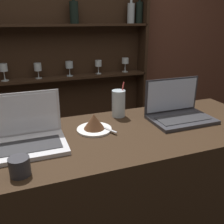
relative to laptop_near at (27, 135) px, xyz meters
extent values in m
cube|color=black|center=(0.39, -0.02, -0.55)|extent=(1.69, 0.59, 1.00)
cube|color=brown|center=(0.39, 1.36, 0.31)|extent=(7.00, 0.06, 2.70)
cube|color=#332114|center=(1.19, 1.24, -0.13)|extent=(0.03, 0.18, 1.84)
cube|color=#332114|center=(0.44, 1.32, -0.13)|extent=(1.52, 0.02, 1.84)
cube|color=#332114|center=(0.44, 1.24, -0.49)|extent=(1.48, 0.18, 0.02)
cube|color=#332114|center=(0.44, 1.24, -0.03)|extent=(1.48, 0.18, 0.02)
cube|color=#332114|center=(0.44, 1.24, 0.43)|extent=(1.48, 0.18, 0.02)
cylinder|color=silver|center=(-0.12, 1.24, -0.02)|extent=(0.06, 0.06, 0.01)
cylinder|color=silver|center=(-0.12, 1.24, 0.02)|extent=(0.01, 0.01, 0.08)
cylinder|color=silver|center=(-0.12, 1.24, 0.09)|extent=(0.07, 0.07, 0.06)
cylinder|color=silver|center=(0.16, 1.24, -0.02)|extent=(0.06, 0.06, 0.01)
cylinder|color=silver|center=(0.16, 1.24, 0.01)|extent=(0.01, 0.01, 0.06)
cylinder|color=silver|center=(0.16, 1.24, 0.08)|extent=(0.06, 0.06, 0.07)
cylinder|color=silver|center=(0.44, 1.24, -0.02)|extent=(0.06, 0.06, 0.01)
cylinder|color=silver|center=(0.44, 1.24, 0.02)|extent=(0.01, 0.01, 0.07)
cylinder|color=silver|center=(0.44, 1.24, 0.08)|extent=(0.07, 0.07, 0.06)
cylinder|color=silver|center=(0.72, 1.24, -0.02)|extent=(0.06, 0.06, 0.01)
cylinder|color=silver|center=(0.72, 1.24, 0.02)|extent=(0.01, 0.01, 0.07)
cylinder|color=silver|center=(0.72, 1.24, 0.08)|extent=(0.06, 0.06, 0.06)
cylinder|color=silver|center=(1.00, 1.24, -0.02)|extent=(0.06, 0.06, 0.01)
cylinder|color=silver|center=(1.00, 1.24, 0.02)|extent=(0.01, 0.01, 0.08)
cylinder|color=silver|center=(1.00, 1.24, 0.09)|extent=(0.07, 0.07, 0.06)
cylinder|color=#B2C1C6|center=(1.05, 1.24, 0.52)|extent=(0.07, 0.07, 0.18)
cylinder|color=#B2C1C6|center=(1.05, 1.24, 0.64)|extent=(0.02, 0.02, 0.06)
cylinder|color=black|center=(1.14, 1.24, 0.53)|extent=(0.07, 0.07, 0.19)
cylinder|color=black|center=(0.51, 1.24, 0.53)|extent=(0.08, 0.08, 0.18)
cube|color=silver|center=(0.00, -0.04, -0.04)|extent=(0.32, 0.23, 0.02)
cube|color=#28282B|center=(0.00, -0.05, -0.03)|extent=(0.27, 0.13, 0.00)
cube|color=silver|center=(0.00, 0.08, 0.07)|extent=(0.32, 0.00, 0.20)
cube|color=white|center=(0.00, 0.07, 0.07)|extent=(0.30, 0.01, 0.18)
cube|color=#333338|center=(0.80, 0.00, -0.04)|extent=(0.34, 0.22, 0.02)
cube|color=#28282B|center=(0.80, -0.02, -0.03)|extent=(0.29, 0.12, 0.00)
cube|color=#333338|center=(0.80, 0.11, 0.07)|extent=(0.34, 0.00, 0.20)
cube|color=silver|center=(0.80, 0.10, 0.07)|extent=(0.31, 0.01, 0.18)
cylinder|color=white|center=(0.32, 0.04, -0.04)|extent=(0.17, 0.17, 0.01)
cone|color=#51301C|center=(0.32, 0.04, 0.00)|extent=(0.10, 0.10, 0.08)
cube|color=#B7B7BC|center=(0.37, 0.03, -0.03)|extent=(0.08, 0.16, 0.00)
cylinder|color=silver|center=(0.50, 0.18, 0.03)|extent=(0.08, 0.08, 0.15)
cylinder|color=#E04C47|center=(0.52, 0.18, 0.05)|extent=(0.04, 0.01, 0.20)
cylinder|color=#2D2D33|center=(-0.04, -0.23, -0.01)|extent=(0.07, 0.07, 0.07)
camera|label=1|loc=(0.00, -1.04, 0.47)|focal=40.00mm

